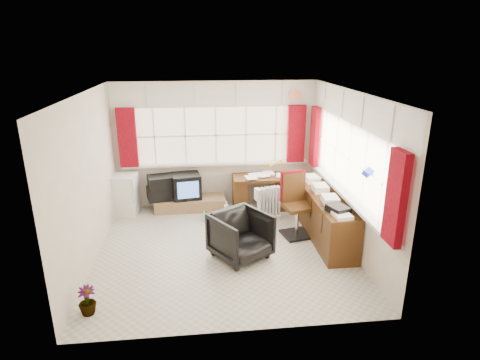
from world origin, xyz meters
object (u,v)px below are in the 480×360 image
object	(u,v)px
office_chair	(241,236)
credenza	(325,217)
desk_lamp	(281,165)
task_chair	(295,201)
radiator	(269,207)
crt_tv	(186,186)
mini_fridge	(125,194)
desk	(262,190)
tv_bench	(191,203)

from	to	relation	value
office_chair	credenza	size ratio (longest dim) A/B	0.40
desk_lamp	task_chair	size ratio (longest dim) A/B	0.34
radiator	crt_tv	xyz separation A→B (m)	(-1.54, 0.69, 0.23)
crt_tv	mini_fridge	xyz separation A→B (m)	(-1.18, -0.09, -0.10)
office_chair	mini_fridge	distance (m)	2.82
task_chair	crt_tv	world-z (taller)	task_chair
office_chair	crt_tv	distance (m)	2.21
desk_lamp	radiator	size ratio (longest dim) A/B	0.58
desk	desk_lamp	distance (m)	0.67
desk	radiator	bearing A→B (deg)	-87.46
radiator	credenza	distance (m)	1.18
task_chair	credenza	size ratio (longest dim) A/B	0.56
desk_lamp	tv_bench	distance (m)	1.97
task_chair	mini_fridge	world-z (taller)	task_chair
desk	tv_bench	world-z (taller)	desk
desk	office_chair	xyz separation A→B (m)	(-0.65, -1.93, -0.01)
credenza	tv_bench	xyz separation A→B (m)	(-2.28, 1.52, -0.27)
radiator	credenza	size ratio (longest dim) A/B	0.32
tv_bench	credenza	bearing A→B (deg)	-33.70
office_chair	radiator	world-z (taller)	office_chair
radiator	tv_bench	xyz separation A→B (m)	(-1.47, 0.67, -0.14)
desk_lamp	desk	bearing A→B (deg)	157.79
credenza	mini_fridge	distance (m)	3.82
desk_lamp	mini_fridge	distance (m)	3.08
tv_bench	mini_fridge	distance (m)	1.28
task_chair	radiator	xyz separation A→B (m)	(-0.34, 0.59, -0.33)
radiator	mini_fridge	bearing A→B (deg)	167.48
credenza	tv_bench	distance (m)	2.75
office_chair	crt_tv	bearing A→B (deg)	80.42
task_chair	mini_fridge	distance (m)	3.29
desk_lamp	task_chair	bearing A→B (deg)	-88.44
task_chair	mini_fridge	xyz separation A→B (m)	(-3.06, 1.20, -0.20)
desk	credenza	xyz separation A→B (m)	(0.83, -1.44, 0.01)
task_chair	mini_fridge	size ratio (longest dim) A/B	1.41
credenza	tv_bench	size ratio (longest dim) A/B	1.43
crt_tv	mini_fridge	distance (m)	1.19
desk_lamp	mini_fridge	size ratio (longest dim) A/B	0.48
radiator	credenza	xyz separation A→B (m)	(0.81, -0.85, 0.13)
desk	tv_bench	xyz separation A→B (m)	(-1.44, 0.08, -0.25)
desk	mini_fridge	size ratio (longest dim) A/B	1.49
desk	credenza	size ratio (longest dim) A/B	0.59
desk	desk_lamp	xyz separation A→B (m)	(0.34, -0.14, 0.56)
task_chair	radiator	bearing A→B (deg)	119.67
radiator	credenza	world-z (taller)	credenza
mini_fridge	credenza	bearing A→B (deg)	-22.36
tv_bench	desk	bearing A→B (deg)	-3.30
task_chair	tv_bench	world-z (taller)	task_chair
tv_bench	desk_lamp	bearing A→B (deg)	-7.07
desk	crt_tv	bearing A→B (deg)	176.08
tv_bench	crt_tv	size ratio (longest dim) A/B	2.30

